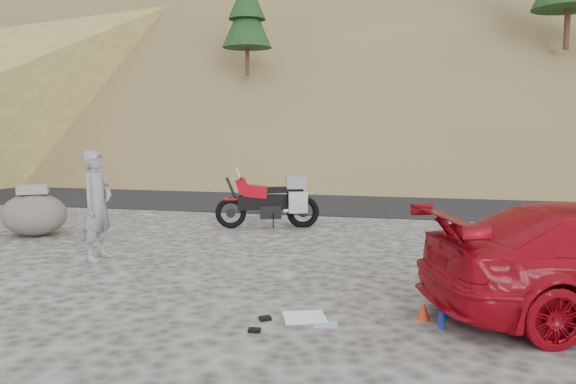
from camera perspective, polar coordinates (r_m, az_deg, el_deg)
name	(u,v)px	position (r m, az deg, el deg)	size (l,w,h in m)	color
ground	(235,272)	(8.70, -5.41, -8.07)	(140.00, 140.00, 0.00)	#3C3937
road	(326,198)	(17.34, 3.88, -0.63)	(120.00, 7.00, 0.05)	black
hillside	(385,19)	(49.73, 9.87, 16.91)	(120.00, 73.00, 46.72)	brown
motorcycle	(272,202)	(12.23, -1.61, -0.98)	(2.21, 1.04, 1.35)	black
man	(99,259)	(9.98, -18.62, -6.47)	(0.67, 0.44, 1.82)	gray
boulder	(34,213)	(12.49, -24.38, -1.99)	(1.62, 1.50, 1.04)	#545048
gear_white_cloth	(304,317)	(6.68, 1.69, -12.59)	(0.48, 0.43, 0.02)	white
gear_blue_mat	(461,309)	(6.98, 17.17, -11.28)	(0.19, 0.19, 0.49)	navy
gear_bottle	(442,320)	(6.54, 15.37, -12.38)	(0.08, 0.08, 0.21)	navy
gear_funnel	(424,311)	(6.78, 13.63, -11.69)	(0.16, 0.16, 0.20)	red
gear_glove_a	(254,330)	(6.27, -3.43, -13.84)	(0.13, 0.09, 0.04)	black
gear_glove_b	(265,318)	(6.61, -2.34, -12.71)	(0.13, 0.10, 0.04)	black
gear_blue_cloth	(326,325)	(6.47, 3.84, -13.29)	(0.27, 0.20, 0.01)	#7DA7C1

